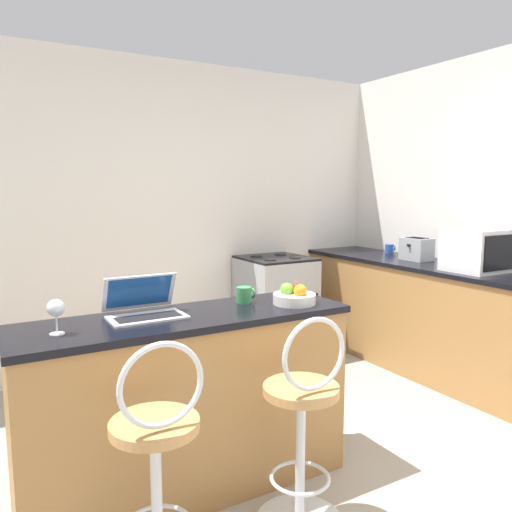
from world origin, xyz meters
The scene contains 13 objects.
wall_back centered at (0.00, 2.68, 1.30)m, with size 12.00×0.06×2.60m.
breakfast_bar centered at (-0.70, 0.78, 0.46)m, with size 1.65×0.50×0.91m.
counter_right centered at (1.71, 1.08, 0.46)m, with size 0.64×3.18×0.91m.
bar_stool_near centered at (-1.03, 0.26, 0.46)m, with size 0.40×0.40×0.99m.
bar_stool_far centered at (-0.36, 0.26, 0.46)m, with size 0.40×0.40×0.99m.
laptop centered at (-0.88, 0.86, 0.96)m, with size 0.36×0.27×0.20m.
microwave centered at (1.72, 0.92, 1.07)m, with size 0.50×0.38×0.32m.
toaster centered at (1.74, 1.56, 1.01)m, with size 0.20×0.25×0.20m.
stove_range centered at (0.79, 2.33, 0.46)m, with size 0.58×0.61×0.92m.
mug_green centered at (-0.32, 0.87, 0.96)m, with size 0.10×0.08×0.09m.
wine_glass_short centered at (-1.30, 0.74, 1.02)m, with size 0.07×0.07×0.15m.
mug_blue centered at (1.89, 2.03, 0.96)m, with size 0.10×0.08×0.09m.
fruit_bowl centered at (-0.11, 0.71, 0.95)m, with size 0.23×0.23×0.11m.
Camera 1 is at (-1.58, -1.44, 1.52)m, focal length 35.00 mm.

